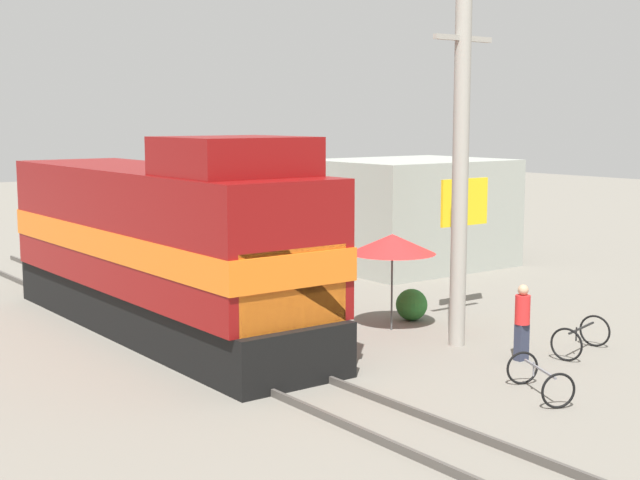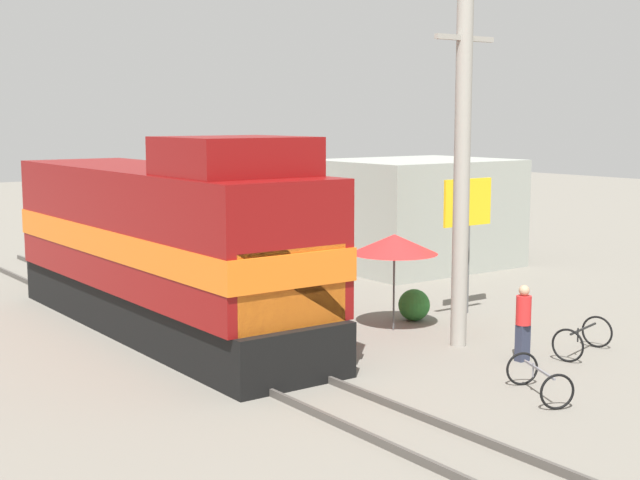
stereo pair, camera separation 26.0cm
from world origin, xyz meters
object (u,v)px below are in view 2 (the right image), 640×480
(locomotive, at_px, (166,246))
(bicycle, at_px, (583,338))
(utility_pole, at_px, (462,171))
(person_bystander, at_px, (523,320))
(billboard_sign, at_px, (467,213))
(vendor_umbrella, at_px, (394,244))
(bicycle_spare, at_px, (539,379))

(locomotive, relative_size, bicycle, 6.76)
(utility_pole, distance_m, person_bystander, 3.73)
(locomotive, height_order, billboard_sign, locomotive)
(person_bystander, xyz_separation_m, bicycle, (1.54, -0.45, -0.55))
(utility_pole, bearing_deg, vendor_umbrella, 96.82)
(vendor_umbrella, relative_size, bicycle_spare, 1.41)
(billboard_sign, bearing_deg, vendor_umbrella, -172.75)
(locomotive, bearing_deg, vendor_umbrella, -33.24)
(locomotive, distance_m, utility_pole, 7.55)
(locomotive, relative_size, bicycle_spare, 7.07)
(bicycle_spare, bearing_deg, utility_pole, -87.79)
(utility_pole, distance_m, vendor_umbrella, 2.86)
(bicycle_spare, bearing_deg, bicycle, -130.76)
(vendor_umbrella, xyz_separation_m, bicycle_spare, (-1.33, -5.88, -1.88))
(vendor_umbrella, height_order, billboard_sign, billboard_sign)
(person_bystander, bearing_deg, bicycle_spare, -131.96)
(vendor_umbrella, distance_m, person_bystander, 4.16)
(utility_pole, distance_m, bicycle_spare, 5.61)
(locomotive, xyz_separation_m, utility_pole, (5.06, -5.24, 1.95))
(locomotive, height_order, utility_pole, utility_pole)
(utility_pole, relative_size, person_bystander, 4.74)
(utility_pole, distance_m, billboard_sign, 3.92)
(utility_pole, distance_m, bicycle, 4.75)
(locomotive, xyz_separation_m, bicycle_spare, (3.49, -9.03, -1.87))
(vendor_umbrella, distance_m, bicycle_spare, 6.31)
(locomotive, xyz_separation_m, person_bystander, (5.24, -7.08, -1.28))
(vendor_umbrella, xyz_separation_m, billboard_sign, (2.98, 0.38, 0.57))
(vendor_umbrella, height_order, bicycle_spare, vendor_umbrella)
(utility_pole, height_order, billboard_sign, utility_pole)
(locomotive, distance_m, person_bystander, 8.90)
(bicycle, bearing_deg, billboard_sign, 153.49)
(locomotive, relative_size, person_bystander, 7.19)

